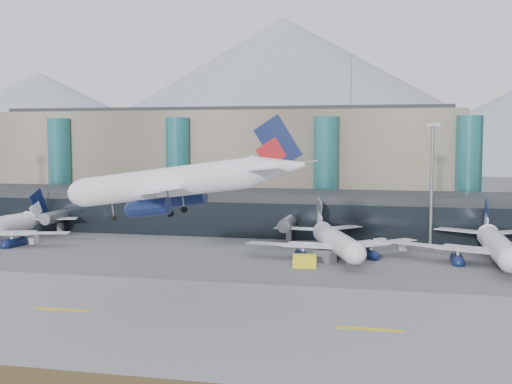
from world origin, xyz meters
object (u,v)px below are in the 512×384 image
veh_a (30,239)px  veh_d (380,242)px  jet_parked_mid (332,233)px  hero_jet (190,173)px  lightmast_mid (432,177)px  jet_parked_right (495,237)px  veh_h (305,261)px  veh_c (325,256)px  veh_g (402,246)px

veh_a → veh_d: bearing=17.7°
jet_parked_mid → veh_a: (-64.67, -0.40, -3.39)m
hero_jet → jet_parked_mid: size_ratio=1.04×
lightmast_mid → jet_parked_right: 21.26m
jet_parked_right → veh_h: size_ratio=9.13×
veh_a → veh_c: bearing=0.7°
veh_c → veh_h: veh_h is taller
veh_h → veh_a: bearing=162.3°
hero_jet → veh_d: (24.47, 52.68, -17.13)m
veh_a → veh_d: (73.35, 14.05, -0.19)m
lightmast_mid → veh_d: bearing=-169.1°
veh_h → veh_d: bearing=59.3°
veh_a → veh_h: 62.40m
veh_h → jet_parked_mid: bearing=68.7°
jet_parked_mid → veh_h: 13.83m
veh_a → veh_c: (64.05, -6.88, 0.18)m
veh_a → veh_c: size_ratio=0.82×
hero_jet → veh_d: size_ratio=14.70×
veh_c → veh_h: size_ratio=0.96×
jet_parked_right → veh_a: size_ratio=11.56×
lightmast_mid → veh_g: bearing=-131.4°
veh_d → veh_g: veh_d is taller
jet_parked_right → veh_h: bearing=111.3°
veh_a → jet_parked_mid: bearing=7.2°
hero_jet → jet_parked_right: 61.54m
jet_parked_right → veh_d: (-21.08, 13.49, -3.81)m
lightmast_mid → veh_c: size_ratio=6.56×
veh_a → veh_g: (77.99, 9.51, -0.20)m
jet_parked_mid → jet_parked_right: size_ratio=0.95×
hero_jet → veh_a: bearing=144.7°
jet_parked_right → veh_g: (-16.44, 8.96, -3.82)m
hero_jet → jet_parked_right: size_ratio=0.99×
veh_d → veh_g: (4.64, -4.54, -0.01)m
lightmast_mid → veh_d: (-10.41, -2.00, -13.71)m
veh_c → lightmast_mid: bearing=84.8°
hero_jet → veh_d: 60.56m
veh_c → veh_d: size_ratio=1.56×
jet_parked_mid → veh_c: bearing=155.9°
lightmast_mid → hero_jet: 64.95m
veh_c → veh_d: 22.90m
lightmast_mid → jet_parked_right: lightmast_mid is taller
jet_parked_mid → veh_c: (-0.61, -7.28, -3.21)m
jet_parked_mid → veh_a: jet_parked_mid is taller
lightmast_mid → veh_c: bearing=-130.7°
jet_parked_mid → veh_a: size_ratio=11.00×
veh_d → hero_jet: bearing=-159.4°
lightmast_mid → veh_d: lightmast_mid is taller
veh_a → veh_c: veh_c is taller
lightmast_mid → veh_a: size_ratio=7.97×
jet_parked_mid → veh_g: 16.54m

